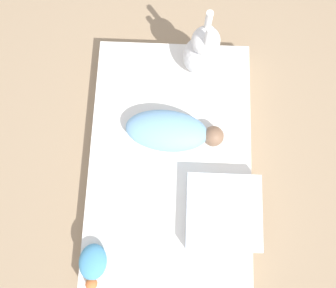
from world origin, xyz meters
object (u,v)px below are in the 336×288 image
bunny_plush (203,52)px  swaddled_baby (170,131)px  pillow (223,212)px  turtle_plush (92,264)px

bunny_plush → swaddled_baby: bearing=-20.6°
bunny_plush → pillow: bearing=8.4°
pillow → turtle_plush: 0.65m
swaddled_baby → bunny_plush: (-0.39, 0.15, 0.07)m
swaddled_baby → pillow: size_ratio=1.40×
bunny_plush → turtle_plush: bearing=-25.1°
pillow → turtle_plush: pillow is taller
swaddled_baby → bunny_plush: size_ratio=1.22×
swaddled_baby → bunny_plush: 0.43m
pillow → turtle_plush: bearing=-66.7°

